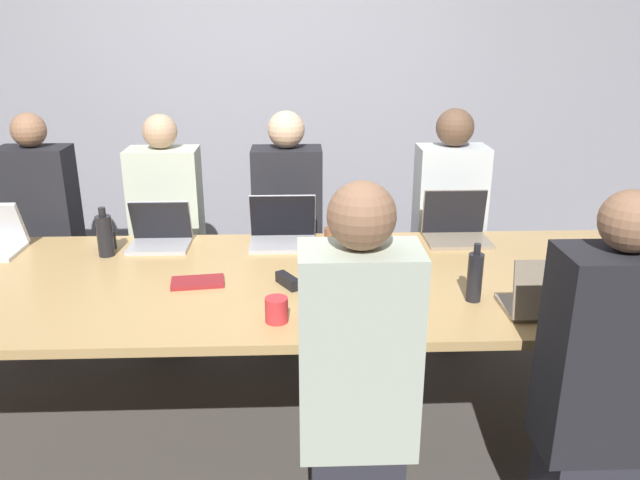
{
  "coord_description": "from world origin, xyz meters",
  "views": [
    {
      "loc": [
        0.23,
        -2.68,
        1.86
      ],
      "look_at": [
        0.34,
        0.1,
        0.88
      ],
      "focal_mm": 35.0,
      "sensor_mm": 36.0,
      "label": 1
    }
  ],
  "objects_px": {
    "laptop_far_center": "(283,230)",
    "laptop_far_right": "(456,226)",
    "person_far_center": "(288,233)",
    "laptop_near_midright": "(348,307)",
    "person_near_right": "(601,394)",
    "cup_far_center": "(332,237)",
    "bottle_near_right": "(475,276)",
    "stapler": "(288,281)",
    "laptop_far_midleft": "(160,233)",
    "bottle_far_center": "(339,229)",
    "person_far_right": "(448,230)",
    "laptop_near_right": "(546,298)",
    "person_near_midright": "(358,386)",
    "person_far_midleft": "(169,236)",
    "cup_near_right": "(603,297)",
    "cup_near_midright": "(277,310)",
    "cup_far_midleft": "(107,240)",
    "person_far_left": "(45,233)",
    "bottle_far_midleft": "(105,235)"
  },
  "relations": [
    {
      "from": "stapler",
      "to": "laptop_far_center",
      "type": "bearing_deg",
      "value": 62.54
    },
    {
      "from": "laptop_far_center",
      "to": "person_near_midright",
      "type": "distance_m",
      "value": 1.36
    },
    {
      "from": "bottle_far_center",
      "to": "person_far_right",
      "type": "xyz_separation_m",
      "value": [
        0.69,
        0.45,
        -0.16
      ]
    },
    {
      "from": "laptop_far_midleft",
      "to": "stapler",
      "type": "distance_m",
      "value": 0.88
    },
    {
      "from": "laptop_near_right",
      "to": "bottle_far_midleft",
      "type": "xyz_separation_m",
      "value": [
        -1.97,
        0.76,
        0.04
      ]
    },
    {
      "from": "bottle_far_midleft",
      "to": "laptop_far_right",
      "type": "relative_size",
      "value": 0.74
    },
    {
      "from": "cup_far_center",
      "to": "bottle_near_right",
      "type": "xyz_separation_m",
      "value": [
        0.57,
        -0.69,
        0.06
      ]
    },
    {
      "from": "person_near_midright",
      "to": "laptop_near_right",
      "type": "distance_m",
      "value": 0.91
    },
    {
      "from": "bottle_near_right",
      "to": "person_far_midleft",
      "type": "relative_size",
      "value": 0.19
    },
    {
      "from": "bottle_far_center",
      "to": "person_far_right",
      "type": "height_order",
      "value": "person_far_right"
    },
    {
      "from": "cup_near_midright",
      "to": "laptop_far_right",
      "type": "relative_size",
      "value": 0.29
    },
    {
      "from": "person_far_center",
      "to": "laptop_near_midright",
      "type": "distance_m",
      "value": 1.33
    },
    {
      "from": "cup_far_center",
      "to": "laptop_far_right",
      "type": "height_order",
      "value": "laptop_far_right"
    },
    {
      "from": "person_near_right",
      "to": "cup_near_right",
      "type": "relative_size",
      "value": 14.27
    },
    {
      "from": "person_far_midleft",
      "to": "cup_near_right",
      "type": "bearing_deg",
      "value": -30.6
    },
    {
      "from": "cup_far_center",
      "to": "person_far_midleft",
      "type": "bearing_deg",
      "value": 156.2
    },
    {
      "from": "laptop_near_midright",
      "to": "person_far_right",
      "type": "bearing_deg",
      "value": -118.36
    },
    {
      "from": "cup_far_center",
      "to": "person_far_midleft",
      "type": "xyz_separation_m",
      "value": [
        -0.94,
        0.41,
        -0.12
      ]
    },
    {
      "from": "laptop_near_right",
      "to": "person_far_midleft",
      "type": "bearing_deg",
      "value": -35.57
    },
    {
      "from": "laptop_far_center",
      "to": "cup_far_center",
      "type": "height_order",
      "value": "laptop_far_center"
    },
    {
      "from": "bottle_far_center",
      "to": "stapler",
      "type": "relative_size",
      "value": 1.68
    },
    {
      "from": "laptop_far_center",
      "to": "laptop_far_right",
      "type": "height_order",
      "value": "laptop_far_right"
    },
    {
      "from": "laptop_far_center",
      "to": "person_far_center",
      "type": "height_order",
      "value": "person_far_center"
    },
    {
      "from": "person_far_center",
      "to": "stapler",
      "type": "distance_m",
      "value": 0.92
    },
    {
      "from": "cup_near_right",
      "to": "bottle_far_midleft",
      "type": "xyz_separation_m",
      "value": [
        -2.23,
        0.7,
        0.06
      ]
    },
    {
      "from": "person_far_left",
      "to": "bottle_far_midleft",
      "type": "height_order",
      "value": "person_far_left"
    },
    {
      "from": "laptop_near_midright",
      "to": "stapler",
      "type": "xyz_separation_m",
      "value": [
        -0.24,
        0.39,
        -0.05
      ]
    },
    {
      "from": "cup_near_midright",
      "to": "cup_near_right",
      "type": "xyz_separation_m",
      "value": [
        1.35,
        0.08,
        -0.0
      ]
    },
    {
      "from": "person_near_right",
      "to": "cup_far_midleft",
      "type": "xyz_separation_m",
      "value": [
        -2.02,
        1.33,
        0.11
      ]
    },
    {
      "from": "cup_far_center",
      "to": "laptop_near_right",
      "type": "xyz_separation_m",
      "value": [
        0.82,
        -0.84,
        0.02
      ]
    },
    {
      "from": "laptop_far_midleft",
      "to": "bottle_far_midleft",
      "type": "relative_size",
      "value": 1.24
    },
    {
      "from": "bottle_near_right",
      "to": "laptop_far_center",
      "type": "bearing_deg",
      "value": 137.38
    },
    {
      "from": "bottle_far_center",
      "to": "cup_far_center",
      "type": "bearing_deg",
      "value": 135.52
    },
    {
      "from": "person_near_midright",
      "to": "bottle_near_right",
      "type": "height_order",
      "value": "person_near_midright"
    },
    {
      "from": "person_near_right",
      "to": "stapler",
      "type": "height_order",
      "value": "person_near_right"
    },
    {
      "from": "bottle_near_right",
      "to": "person_near_right",
      "type": "bearing_deg",
      "value": -65.66
    },
    {
      "from": "cup_far_center",
      "to": "laptop_far_midleft",
      "type": "bearing_deg",
      "value": 176.64
    },
    {
      "from": "bottle_far_center",
      "to": "person_near_midright",
      "type": "xyz_separation_m",
      "value": [
        -0.02,
        -1.22,
        -0.16
      ]
    },
    {
      "from": "bottle_far_center",
      "to": "person_far_left",
      "type": "bearing_deg",
      "value": 163.25
    },
    {
      "from": "laptop_near_midright",
      "to": "laptop_far_right",
      "type": "bearing_deg",
      "value": -124.12
    },
    {
      "from": "cup_far_midleft",
      "to": "bottle_near_right",
      "type": "bearing_deg",
      "value": -22.19
    },
    {
      "from": "laptop_near_midright",
      "to": "cup_far_midleft",
      "type": "height_order",
      "value": "laptop_near_midright"
    },
    {
      "from": "laptop_far_center",
      "to": "person_near_right",
      "type": "bearing_deg",
      "value": -51.26
    },
    {
      "from": "person_near_right",
      "to": "cup_near_right",
      "type": "bearing_deg",
      "value": -114.31
    },
    {
      "from": "person_near_midright",
      "to": "bottle_far_midleft",
      "type": "relative_size",
      "value": 5.51
    },
    {
      "from": "person_far_midleft",
      "to": "laptop_far_right",
      "type": "relative_size",
      "value": 3.99
    },
    {
      "from": "cup_near_right",
      "to": "cup_far_midleft",
      "type": "relative_size",
      "value": 1.02
    },
    {
      "from": "laptop_far_center",
      "to": "laptop_near_midright",
      "type": "xyz_separation_m",
      "value": [
        0.27,
        -0.96,
        0.0
      ]
    },
    {
      "from": "laptop_far_center",
      "to": "laptop_near_right",
      "type": "distance_m",
      "value": 1.41
    },
    {
      "from": "bottle_near_right",
      "to": "person_far_right",
      "type": "relative_size",
      "value": 0.18
    }
  ]
}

